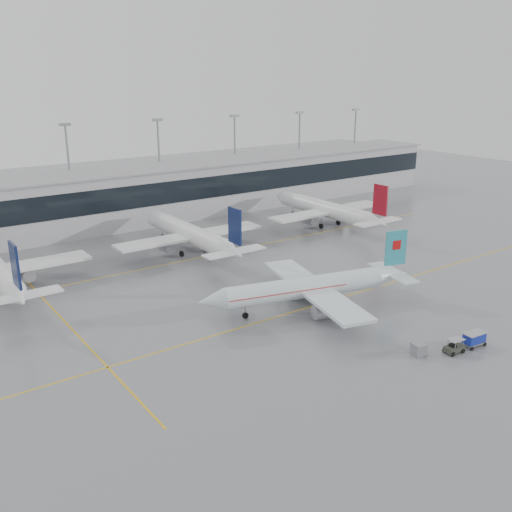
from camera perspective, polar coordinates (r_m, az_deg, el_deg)
ground at (r=84.25m, az=4.76°, el=-5.29°), size 320.00×320.00×0.00m
taxi_line_main at (r=84.25m, az=4.76°, el=-5.28°), size 120.00×0.25×0.01m
taxi_line_north at (r=107.37m, az=-5.58°, el=-0.13°), size 120.00×0.25×0.01m
taxi_line_cross at (r=83.45m, az=-18.40°, el=-6.43°), size 0.25×60.00×0.01m
terminal at (r=133.70m, az=-12.59°, el=5.79°), size 180.00×15.00×12.00m
terminal_glass at (r=126.61m, az=-11.27°, el=5.90°), size 180.00×0.20×5.00m
terminal_roof at (r=132.59m, az=-12.77°, el=8.40°), size 182.00×16.00×0.40m
light_masts at (r=137.91m, az=-13.80°, el=9.17°), size 156.40×1.00×22.60m
air_canada_jet at (r=83.55m, az=5.66°, el=-3.11°), size 33.63×26.72×10.39m
parked_jet_c at (r=109.39m, az=-6.61°, el=2.20°), size 29.64×36.96×11.72m
parked_jet_d at (r=129.31m, az=7.10°, el=4.64°), size 29.64×36.96×11.72m
baggage_tug at (r=75.36m, az=19.19°, el=-8.69°), size 3.75×1.75×1.79m
baggage_cart at (r=77.75m, az=20.99°, el=-7.68°), size 3.17×1.95×1.87m
gse_unit at (r=73.37m, az=15.96°, el=-8.98°), size 1.78×1.69×1.55m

